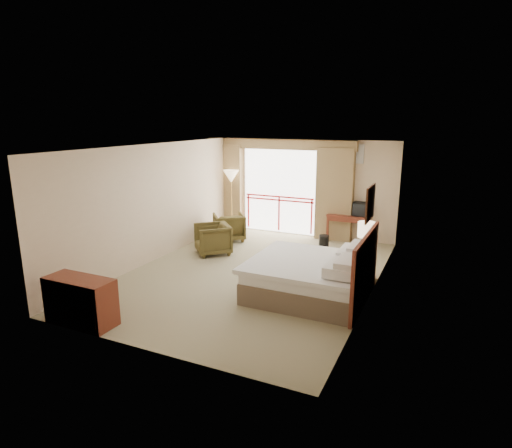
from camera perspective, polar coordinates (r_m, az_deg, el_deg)
The scene contains 29 objects.
floor at distance 9.28m, azimuth -0.34°, elevation -6.58°, with size 7.00×7.00×0.00m, color gray.
ceiling at distance 8.72m, azimuth -0.37°, elevation 10.30°, with size 7.00×7.00×0.00m, color white.
wall_back at distance 12.11m, azimuth 6.73°, elevation 4.78°, with size 5.00×5.00×0.00m, color beige.
wall_front at distance 6.03m, azimuth -14.68°, elevation -4.90°, with size 5.00×5.00×0.00m, color beige.
wall_left at distance 10.20m, azimuth -13.19°, elevation 2.80°, with size 7.00×7.00×0.00m, color beige.
wall_right at distance 8.19m, azimuth 15.70°, elevation -0.03°, with size 7.00×7.00×0.00m, color beige.
balcony_door at distance 12.38m, azimuth 3.15°, elevation 4.35°, with size 2.40×2.40×0.00m, color white.
balcony_railing at distance 12.43m, azimuth 3.09°, elevation 2.58°, with size 2.09×0.03×1.02m.
curtain_left at distance 12.95m, azimuth -3.88°, elevation 4.99°, with size 1.00×0.26×2.50m, color olive.
curtain_right at distance 11.75m, azimuth 10.43°, elevation 3.87°, with size 1.00×0.26×2.50m, color olive.
valance at distance 12.14m, azimuth 3.06°, elevation 10.58°, with size 4.40×0.22×0.28m, color olive.
hvac_vent at distance 11.63m, azimuth 12.99°, elevation 9.12°, with size 0.50×0.04×0.50m, color silver.
bed at distance 8.12m, azimuth 7.50°, elevation -6.92°, with size 2.13×2.06×0.97m.
headboard at distance 7.82m, azimuth 14.34°, elevation -5.95°, with size 0.06×2.10×1.30m, color #5D2117.
framed_art at distance 7.51m, azimuth 14.97°, elevation 2.70°, with size 0.04×0.72×0.60m.
nightstand at distance 9.12m, azimuth 14.21°, elevation -5.61°, with size 0.38×0.45×0.54m, color #5D2117.
table_lamp at distance 8.94m, azimuth 14.57°, elevation -0.82°, with size 0.37×0.37×0.65m.
phone at distance 8.89m, azimuth 13.83°, elevation -4.02°, with size 0.17×0.13×0.07m, color black.
desk at distance 11.79m, azimuth 12.37°, elevation 0.49°, with size 1.14×0.55×0.74m.
tv at distance 11.61m, azimuth 13.84°, elevation 1.94°, with size 0.41×0.32×0.37m.
coffee_maker at distance 11.76m, azimuth 10.73°, elevation 2.03°, with size 0.13×0.13×0.28m, color black.
cup at distance 11.69m, azimuth 11.36°, elevation 1.49°, with size 0.07×0.07×0.10m, color white.
wastebasket at distance 11.20m, azimuth 9.04°, elevation -2.28°, with size 0.26×0.26×0.32m, color black.
armchair_far at distance 11.80m, azimuth -3.58°, elevation -2.12°, with size 0.79×0.81×0.74m, color #40371A.
armchair_near at distance 10.65m, azimuth -5.74°, elevation -3.93°, with size 0.79×0.82×0.74m, color #40371A.
side_table at distance 11.37m, azimuth -5.52°, elevation -0.98°, with size 0.46×0.46×0.50m.
book at distance 11.33m, azimuth -5.54°, elevation -0.19°, with size 0.15×0.20×0.02m, color white.
floor_lamp at distance 12.53m, azimuth -3.33°, elevation 6.06°, with size 0.46×0.46×1.80m.
dresser at distance 7.54m, azimuth -22.37°, elevation -9.50°, with size 1.16×0.49×0.78m.
Camera 1 is at (3.70, -7.87, 3.24)m, focal length 30.00 mm.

